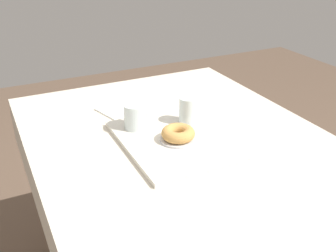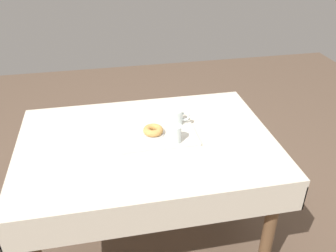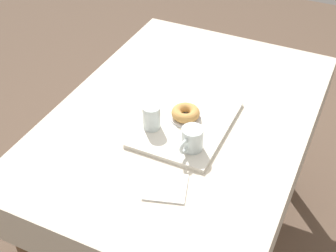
{
  "view_description": "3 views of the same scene",
  "coord_description": "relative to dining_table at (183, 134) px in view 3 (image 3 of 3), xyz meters",
  "views": [
    {
      "loc": [
        -0.93,
        0.53,
        1.37
      ],
      "look_at": [
        0.11,
        0.03,
        0.8
      ],
      "focal_mm": 42.63,
      "sensor_mm": 36.0,
      "label": 1
    },
    {
      "loc": [
        -0.19,
        -1.53,
        1.79
      ],
      "look_at": [
        0.12,
        0.05,
        0.81
      ],
      "focal_mm": 37.96,
      "sensor_mm": 36.0,
      "label": 2
    },
    {
      "loc": [
        1.28,
        0.54,
        1.84
      ],
      "look_at": [
        0.14,
        0.0,
        0.81
      ],
      "focal_mm": 49.41,
      "sensor_mm": 36.0,
      "label": 3
    }
  ],
  "objects": [
    {
      "name": "ground_plane",
      "position": [
        0.0,
        0.0,
        -0.67
      ],
      "size": [
        6.0,
        6.0,
        0.0
      ],
      "primitive_type": "plane",
      "color": "brown"
    },
    {
      "name": "dining_table",
      "position": [
        0.0,
        0.0,
        0.0
      ],
      "size": [
        1.33,
        0.93,
        0.77
      ],
      "color": "beige",
      "rests_on": "ground"
    },
    {
      "name": "serving_tray",
      "position": [
        0.06,
        0.04,
        0.11
      ],
      "size": [
        0.41,
        0.3,
        0.02
      ],
      "primitive_type": "cube",
      "color": "silver",
      "rests_on": "dining_table"
    },
    {
      "name": "tea_mug_left",
      "position": [
        0.18,
        0.11,
        0.15
      ],
      "size": [
        0.11,
        0.08,
        0.08
      ],
      "color": "silver",
      "rests_on": "serving_tray"
    },
    {
      "name": "water_glass_near",
      "position": [
        0.14,
        -0.06,
        0.16
      ],
      "size": [
        0.06,
        0.06,
        0.09
      ],
      "color": "silver",
      "rests_on": "serving_tray"
    },
    {
      "name": "donut_plate_left",
      "position": [
        0.04,
        0.03,
        0.12
      ],
      "size": [
        0.11,
        0.11,
        0.01
      ],
      "primitive_type": "cylinder",
      "color": "silver",
      "rests_on": "serving_tray"
    },
    {
      "name": "sugar_donut_left",
      "position": [
        0.04,
        0.03,
        0.14
      ],
      "size": [
        0.1,
        0.1,
        0.04
      ],
      "primitive_type": "torus",
      "color": "tan",
      "rests_on": "donut_plate_left"
    },
    {
      "name": "paper_napkin",
      "position": [
        0.37,
        0.1,
        0.1
      ],
      "size": [
        0.16,
        0.16,
        0.01
      ],
      "primitive_type": "cube",
      "rotation": [
        0.0,
        0.0,
        0.29
      ],
      "color": "white",
      "rests_on": "dining_table"
    }
  ]
}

